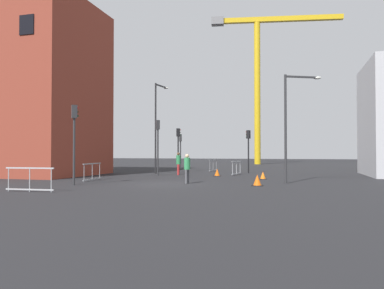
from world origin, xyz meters
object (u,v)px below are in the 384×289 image
at_px(pedestrian_walking, 178,162).
at_px(traffic_cone_on_verge, 217,173).
at_px(traffic_light_verge, 180,146).
at_px(traffic_cone_orange, 257,181).
at_px(traffic_light_near, 178,143).
at_px(pedestrian_waiting, 187,166).
at_px(streetlamp_short, 291,117).
at_px(traffic_light_crosswalk, 74,132).
at_px(traffic_light_far, 248,144).
at_px(traffic_light_corner, 158,138).
at_px(construction_crane, 261,64).
at_px(streetlamp_tall, 157,120).
at_px(traffic_cone_striped, 263,176).

height_order(pedestrian_walking, traffic_cone_on_verge, pedestrian_walking).
distance_m(traffic_light_verge, traffic_cone_orange, 17.54).
bearing_deg(traffic_light_near, pedestrian_waiting, -69.59).
xyz_separation_m(streetlamp_short, traffic_light_verge, (-10.63, 12.92, -1.37)).
relative_size(streetlamp_short, traffic_light_crosswalk, 1.44).
xyz_separation_m(streetlamp_short, traffic_cone_on_verge, (-5.33, 5.11, -3.51)).
bearing_deg(traffic_light_near, pedestrian_walking, -71.84).
bearing_deg(streetlamp_short, traffic_light_far, 110.73).
bearing_deg(traffic_light_crosswalk, traffic_cone_orange, 13.67).
distance_m(traffic_light_crosswalk, traffic_light_verge, 17.25).
height_order(streetlamp_short, traffic_light_crosswalk, streetlamp_short).
height_order(traffic_light_corner, traffic_light_far, traffic_light_corner).
bearing_deg(construction_crane, traffic_light_near, -101.73).
xyz_separation_m(streetlamp_tall, traffic_cone_orange, (9.14, -9.15, -4.15)).
distance_m(traffic_light_far, pedestrian_waiting, 11.44).
relative_size(traffic_light_far, pedestrian_waiting, 2.18).
bearing_deg(traffic_light_crosswalk, construction_crane, 80.20).
relative_size(traffic_light_crosswalk, traffic_cone_striped, 8.54).
distance_m(streetlamp_tall, traffic_light_crosswalk, 11.55).
relative_size(traffic_light_verge, traffic_cone_on_verge, 6.58).
height_order(traffic_light_corner, pedestrian_waiting, traffic_light_corner).
xyz_separation_m(traffic_light_crosswalk, traffic_light_near, (1.48, 13.41, -0.26)).
height_order(construction_crane, traffic_cone_orange, construction_crane).
bearing_deg(pedestrian_walking, traffic_cone_on_verge, -10.30).
bearing_deg(pedestrian_walking, construction_crane, 81.98).
bearing_deg(traffic_light_verge, construction_crane, 73.45).
relative_size(traffic_light_far, traffic_cone_on_verge, 6.74).
bearing_deg(traffic_cone_on_verge, traffic_cone_striped, -32.46).
bearing_deg(pedestrian_walking, traffic_light_crosswalk, -104.57).
bearing_deg(streetlamp_short, traffic_cone_orange, -129.83).
xyz_separation_m(construction_crane, traffic_light_near, (-4.97, -23.92, -12.15)).
xyz_separation_m(construction_crane, traffic_light_far, (1.08, -23.54, -12.30)).
relative_size(traffic_light_near, traffic_cone_on_verge, 7.18).
bearing_deg(traffic_light_far, streetlamp_short, -69.27).
xyz_separation_m(traffic_light_corner, traffic_light_near, (0.13, 4.58, -0.21)).
bearing_deg(pedestrian_waiting, traffic_light_near, 110.41).
bearing_deg(traffic_cone_orange, traffic_cone_striped, 91.52).
height_order(traffic_light_far, pedestrian_walking, traffic_light_far).
bearing_deg(pedestrian_walking, traffic_cone_orange, -48.53).
distance_m(traffic_light_corner, traffic_light_far, 7.93).
relative_size(traffic_light_verge, pedestrian_walking, 2.03).
bearing_deg(pedestrian_waiting, traffic_light_corner, 123.75).
relative_size(pedestrian_walking, pedestrian_waiting, 1.05).
bearing_deg(traffic_light_corner, traffic_light_crosswalk, -98.67).
bearing_deg(construction_crane, streetlamp_short, -81.96).
bearing_deg(traffic_light_verge, traffic_light_crosswalk, -91.59).
distance_m(traffic_light_verge, pedestrian_walking, 7.66).
bearing_deg(pedestrian_waiting, pedestrian_walking, 111.43).
bearing_deg(streetlamp_tall, traffic_light_far, 17.97).
xyz_separation_m(construction_crane, traffic_cone_orange, (2.97, -35.04, -14.46)).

